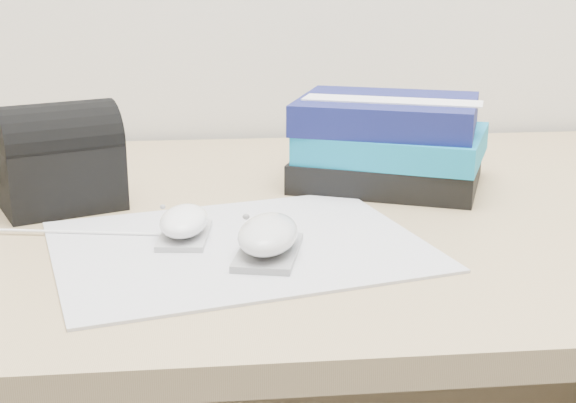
{
  "coord_description": "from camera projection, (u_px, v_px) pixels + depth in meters",
  "views": [
    {
      "loc": [
        -0.16,
        0.64,
        1.02
      ],
      "look_at": [
        -0.07,
        1.47,
        0.77
      ],
      "focal_mm": 50.0,
      "sensor_mm": 36.0,
      "label": 1
    }
  ],
  "objects": [
    {
      "name": "desk",
      "position": [
        327.0,
        352.0,
        1.12
      ],
      "size": [
        1.6,
        0.8,
        0.73
      ],
      "color": "tan",
      "rests_on": "ground"
    },
    {
      "name": "usb_cable",
      "position": [
        53.0,
        232.0,
        0.88
      ],
      "size": [
        0.24,
        0.05,
        0.0
      ],
      "primitive_type": "cylinder",
      "rotation": [
        0.0,
        1.57,
        -0.19
      ],
      "color": "white",
      "rests_on": "mousepad"
    },
    {
      "name": "mousepad",
      "position": [
        239.0,
        246.0,
        0.85
      ],
      "size": [
        0.44,
        0.38,
        0.0
      ],
      "primitive_type": "cube",
      "rotation": [
        0.0,
        0.0,
        0.24
      ],
      "color": "#9E9EA6",
      "rests_on": "desk"
    },
    {
      "name": "mouse_rear",
      "position": [
        184.0,
        223.0,
        0.86
      ],
      "size": [
        0.06,
        0.1,
        0.04
      ],
      "color": "#A5A5A7",
      "rests_on": "mousepad"
    },
    {
      "name": "mouse_front",
      "position": [
        268.0,
        237.0,
        0.81
      ],
      "size": [
        0.08,
        0.12,
        0.05
      ],
      "color": "gray",
      "rests_on": "mousepad"
    },
    {
      "name": "book_stack",
      "position": [
        389.0,
        142.0,
        1.07
      ],
      "size": [
        0.29,
        0.27,
        0.12
      ],
      "color": "black",
      "rests_on": "desk"
    },
    {
      "name": "pouch",
      "position": [
        59.0,
        158.0,
        0.96
      ],
      "size": [
        0.16,
        0.14,
        0.13
      ],
      "color": "black",
      "rests_on": "desk"
    }
  ]
}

